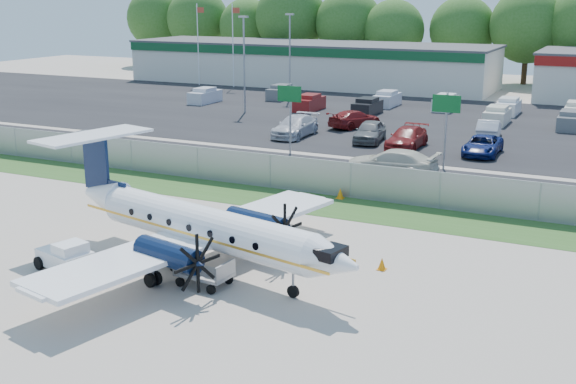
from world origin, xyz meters
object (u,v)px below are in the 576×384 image
at_px(baggage_cart_near, 204,273).
at_px(aircraft, 200,225).
at_px(pushback_tug, 66,256).
at_px(baggage_cart_far, 169,254).

bearing_deg(baggage_cart_near, aircraft, 126.31).
distance_m(aircraft, pushback_tug, 5.63).
relative_size(aircraft, baggage_cart_far, 7.73).
bearing_deg(baggage_cart_far, aircraft, 8.63).
height_order(baggage_cart_near, baggage_cart_far, baggage_cart_near).
bearing_deg(pushback_tug, baggage_cart_near, 9.89).
bearing_deg(aircraft, pushback_tug, -152.26).
bearing_deg(baggage_cart_near, pushback_tug, -170.11).
bearing_deg(aircraft, baggage_cart_near, -53.69).
distance_m(pushback_tug, baggage_cart_near, 6.06).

